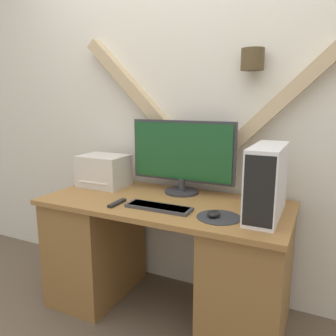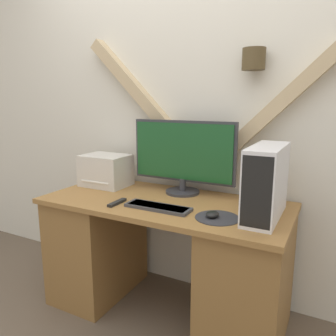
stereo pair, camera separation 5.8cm
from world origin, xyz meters
name	(u,v)px [view 1 (the left image)]	position (x,y,z in m)	size (l,w,h in m)	color
wall_back	(190,96)	(0.00, 0.72, 1.35)	(6.40, 0.18, 2.70)	silver
desk	(164,255)	(0.00, 0.34, 0.38)	(1.47, 0.67, 0.73)	olive
monitor	(182,154)	(0.03, 0.54, 0.98)	(0.69, 0.22, 0.47)	#333338
keyboard	(159,207)	(0.04, 0.19, 0.74)	(0.38, 0.12, 0.02)	#3D3D42
mousepad	(219,217)	(0.38, 0.20, 0.73)	(0.23, 0.23, 0.00)	#2D2D33
mouse	(214,214)	(0.35, 0.19, 0.75)	(0.07, 0.08, 0.03)	black
computer_tower	(267,182)	(0.59, 0.33, 0.92)	(0.15, 0.44, 0.37)	white
printer	(104,171)	(-0.53, 0.47, 0.84)	(0.32, 0.25, 0.22)	beige
remote_control	(117,203)	(-0.21, 0.16, 0.74)	(0.03, 0.15, 0.02)	black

